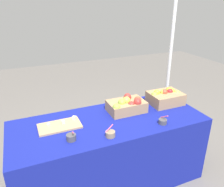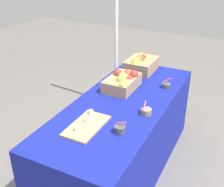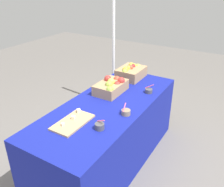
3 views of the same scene
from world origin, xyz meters
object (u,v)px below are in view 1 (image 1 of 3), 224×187
Objects in this scene: sample_bowl_far at (71,137)px; cutting_board_front at (60,126)px; apple_crate_middle at (127,105)px; sample_bowl_mid at (110,134)px; sample_bowl_near at (163,121)px; apple_crate_left at (165,97)px; tent_pole at (169,70)px.

cutting_board_front is at bearing 100.31° from sample_bowl_far.
apple_crate_middle is 0.99× the size of cutting_board_front.
sample_bowl_mid is at bearing -13.67° from sample_bowl_far.
apple_crate_middle reaches higher than sample_bowl_near.
sample_bowl_mid is 1.10× the size of sample_bowl_far.
cutting_board_front is 0.26m from sample_bowl_far.
apple_crate_left reaches higher than sample_bowl_near.
sample_bowl_mid is (-0.54, -0.00, 0.00)m from sample_bowl_near.
sample_bowl_mid is at bearing -133.13° from apple_crate_middle.
sample_bowl_mid is at bearing -42.07° from cutting_board_front.
cutting_board_front is at bearing 160.16° from sample_bowl_near.
apple_crate_left is at bearing 24.28° from sample_bowl_mid.
cutting_board_front is at bearing -178.00° from apple_crate_left.
sample_bowl_near is 0.96× the size of sample_bowl_mid.
sample_bowl_near is at bearing -128.27° from tent_pole.
tent_pole reaches higher than apple_crate_middle.
apple_crate_middle is (-0.49, -0.01, -0.00)m from apple_crate_left.
apple_crate_left is 1.19m from sample_bowl_far.
apple_crate_middle is 3.64× the size of sample_bowl_mid.
sample_bowl_far is (0.05, -0.25, 0.02)m from cutting_board_front.
apple_crate_middle is 0.42m from sample_bowl_near.
cutting_board_front is at bearing 137.93° from sample_bowl_mid.
apple_crate_left is 0.91m from sample_bowl_mid.
tent_pole is (1.22, 0.87, 0.19)m from sample_bowl_mid.
apple_crate_left is at bearing 14.41° from sample_bowl_far.
apple_crate_middle is at bearing 119.13° from sample_bowl_near.
tent_pole is at bearing 27.01° from sample_bowl_far.
sample_bowl_mid is (-0.83, -0.38, -0.05)m from apple_crate_left.
sample_bowl_mid is at bearing -179.56° from sample_bowl_near.
apple_crate_left is at bearing -128.55° from tent_pole.
cutting_board_front is 0.50m from sample_bowl_mid.
tent_pole is at bearing 51.45° from apple_crate_left.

